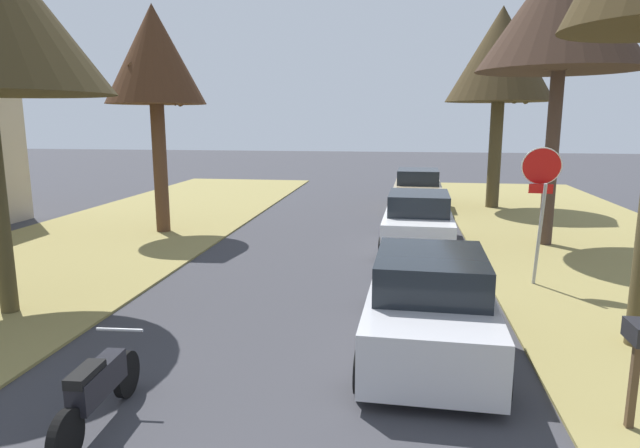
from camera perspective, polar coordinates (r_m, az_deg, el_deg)
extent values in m
cylinder|color=#9EA0A5|center=(12.29, 21.99, -1.10)|extent=(0.07, 0.45, 2.23)
cylinder|color=white|center=(12.33, 22.20, 5.64)|extent=(0.82, 0.23, 0.80)
cylinder|color=red|center=(12.34, 22.20, 5.64)|extent=(0.77, 0.23, 0.75)
cube|color=red|center=(12.30, 22.13, 3.44)|extent=(0.48, 0.11, 0.20)
cylinder|color=#47362C|center=(16.49, 23.05, 6.19)|extent=(0.37, 0.37, 4.77)
cone|color=#39281E|center=(16.71, 24.14, 20.06)|extent=(4.39, 4.39, 3.28)
cylinder|color=#47362C|center=(16.18, 23.38, 17.11)|extent=(0.91, 0.69, 1.51)
cylinder|color=#47362C|center=(16.43, 22.27, 17.25)|extent=(0.25, 1.10, 1.60)
cylinder|color=#4A3F26|center=(22.93, 17.84, 6.87)|extent=(0.50, 0.50, 4.17)
cone|color=#3B2F1B|center=(23.02, 18.42, 16.53)|extent=(4.10, 4.10, 3.58)
cylinder|color=#4A3F26|center=(22.59, 20.07, 13.32)|extent=(1.16, 1.52, 1.23)
cylinder|color=#4A3F26|center=(22.83, 19.58, 13.59)|extent=(0.65, 1.23, 1.40)
cylinder|color=#453D23|center=(11.51, -30.02, 14.76)|extent=(1.02, 0.41, 1.33)
cylinder|color=#543623|center=(17.75, -16.39, 5.56)|extent=(0.43, 0.43, 3.95)
cone|color=#432918|center=(17.79, -17.00, 16.64)|extent=(3.00, 3.00, 2.92)
cylinder|color=#543623|center=(17.08, -17.01, 13.87)|extent=(1.39, 0.67, 1.27)
cylinder|color=#543623|center=(17.43, -15.33, 13.67)|extent=(0.36, 1.20, 1.13)
cube|color=#BCBCC1|center=(8.80, 11.32, -8.94)|extent=(1.95, 4.45, 0.85)
cube|color=black|center=(8.38, 11.52, -4.91)|extent=(1.66, 2.07, 0.56)
cylinder|color=black|center=(10.47, 6.29, -7.22)|extent=(0.22, 0.61, 0.60)
cylinder|color=black|center=(10.51, 15.88, -7.51)|extent=(0.22, 0.61, 0.60)
cylinder|color=black|center=(7.41, 4.49, -15.10)|extent=(0.22, 0.61, 0.60)
cylinder|color=black|center=(7.47, 18.39, -15.44)|extent=(0.22, 0.61, 0.60)
cube|color=white|center=(15.49, 10.21, -0.26)|extent=(1.95, 4.45, 0.85)
cube|color=black|center=(15.16, 10.30, 2.19)|extent=(1.66, 2.07, 0.56)
cylinder|color=black|center=(17.19, 7.28, -0.06)|extent=(0.22, 0.61, 0.60)
cylinder|color=black|center=(17.19, 13.08, -0.26)|extent=(0.22, 0.61, 0.60)
cylinder|color=black|center=(13.96, 6.58, -2.60)|extent=(0.22, 0.61, 0.60)
cylinder|color=black|center=(13.97, 13.73, -2.84)|extent=(0.22, 0.61, 0.60)
cube|color=tan|center=(22.54, 10.17, 3.21)|extent=(1.95, 4.45, 0.85)
cube|color=black|center=(22.24, 10.23, 4.93)|extent=(1.66, 2.07, 0.56)
cylinder|color=black|center=(24.23, 8.09, 3.11)|extent=(0.22, 0.61, 0.60)
cylinder|color=black|center=(24.23, 12.21, 2.97)|extent=(0.22, 0.61, 0.60)
cylinder|color=black|center=(20.96, 7.75, 1.91)|extent=(0.22, 0.61, 0.60)
cylinder|color=black|center=(20.97, 12.51, 1.75)|extent=(0.22, 0.61, 0.60)
cylinder|color=black|center=(7.73, -19.61, -14.59)|extent=(0.14, 0.60, 0.60)
cylinder|color=black|center=(6.60, -25.08, -19.67)|extent=(0.14, 0.60, 0.60)
cube|color=black|center=(7.03, -22.26, -14.92)|extent=(0.30, 1.03, 0.36)
cube|color=black|center=(6.75, -23.37, -14.25)|extent=(0.25, 0.57, 0.12)
cylinder|color=#9EA0A5|center=(7.40, -20.26, -10.35)|extent=(0.60, 0.08, 0.04)
cube|color=brown|center=(7.38, 29.98, -14.40)|extent=(0.08, 0.08, 1.05)
cube|color=black|center=(7.15, 30.47, -9.76)|extent=(0.22, 0.44, 0.22)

